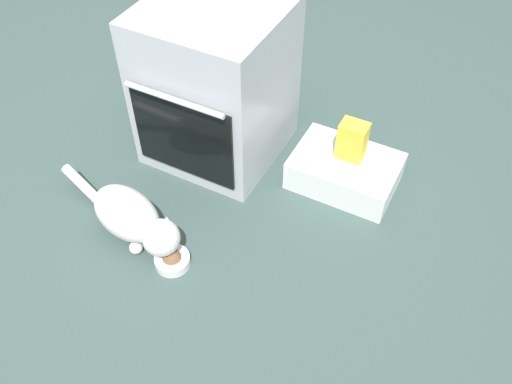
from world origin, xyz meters
The scene contains 6 objects.
ground centered at (0.00, 0.00, 0.00)m, with size 8.00×8.00×0.00m, color #384C47.
oven centered at (-0.04, 0.37, 0.37)m, with size 0.58×0.62×0.74m.
pantry_cabinet centered at (0.59, 0.42, 0.08)m, with size 0.47×0.33×0.15m, color white.
food_bowl centered at (0.15, -0.34, 0.03)m, with size 0.14×0.14×0.08m.
cat centered at (-0.07, -0.29, 0.12)m, with size 0.71×0.28×0.22m.
snack_bag centered at (0.60, 0.44, 0.24)m, with size 0.12×0.09×0.18m, color yellow.
Camera 1 is at (1.05, -1.33, 1.84)m, focal length 38.41 mm.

